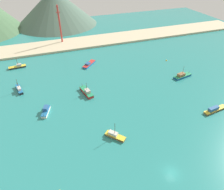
% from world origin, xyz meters
% --- Properties ---
extents(ground, '(260.00, 280.00, 0.50)m').
position_xyz_m(ground, '(0.00, 30.00, -0.25)').
color(ground, teal).
extents(fishing_boat_0, '(6.29, 6.70, 6.32)m').
position_xyz_m(fishing_boat_0, '(-10.43, 18.18, 0.75)').
color(fishing_boat_0, brown).
rests_on(fishing_boat_0, ground).
extents(fishing_boat_1, '(10.28, 4.76, 6.07)m').
position_xyz_m(fishing_boat_1, '(34.87, 43.94, 0.84)').
color(fishing_boat_1, '#14478C').
rests_on(fishing_boat_1, ground).
extents(fishing_boat_2, '(3.61, 8.38, 6.21)m').
position_xyz_m(fishing_boat_2, '(-41.12, 58.56, 0.81)').
color(fishing_boat_2, '#232328').
rests_on(fishing_boat_2, ground).
extents(fishing_boat_3, '(4.38, 9.84, 5.62)m').
position_xyz_m(fishing_boat_3, '(-13.20, 46.17, 0.91)').
color(fishing_boat_3, red).
rests_on(fishing_boat_3, ground).
extents(fishing_boat_5, '(10.82, 3.15, 2.23)m').
position_xyz_m(fishing_boat_5, '(31.06, 17.61, 0.82)').
color(fishing_boat_5, brown).
rests_on(fishing_boat_5, ground).
extents(fishing_boat_6, '(8.83, 3.04, 5.71)m').
position_xyz_m(fishing_boat_6, '(-42.30, 82.22, 0.67)').
color(fishing_boat_6, '#232328').
rests_on(fishing_boat_6, ground).
extents(fishing_boat_7, '(8.88, 9.09, 1.82)m').
position_xyz_m(fishing_boat_7, '(-5.50, 72.22, 0.62)').
color(fishing_boat_7, '#1E5BA8').
rests_on(fishing_boat_7, ground).
extents(fishing_boat_8, '(4.15, 7.07, 2.42)m').
position_xyz_m(fishing_boat_8, '(-31.18, 39.11, 0.88)').
color(fishing_boat_8, silver).
rests_on(fishing_boat_8, ground).
extents(buoy_0, '(0.81, 0.81, 0.81)m').
position_xyz_m(buoy_0, '(37.70, 62.48, 0.14)').
color(buoy_0, gold).
rests_on(buoy_0, ground).
extents(beach_strip, '(247.00, 20.44, 1.20)m').
position_xyz_m(beach_strip, '(0.00, 104.56, 0.60)').
color(beach_strip, '#C6B793').
rests_on(beach_strip, ground).
extents(hill_central, '(66.57, 66.57, 27.59)m').
position_xyz_m(hill_central, '(-11.54, 155.52, 13.80)').
color(hill_central, '#4C6656').
rests_on(hill_central, ground).
extents(radio_tower, '(2.44, 1.95, 24.37)m').
position_xyz_m(radio_tower, '(-14.39, 109.49, 12.43)').
color(radio_tower, '#B7332D').
rests_on(radio_tower, ground).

